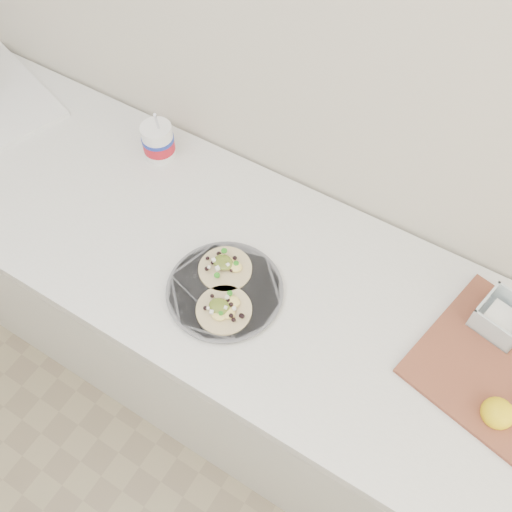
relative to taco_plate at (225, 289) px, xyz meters
The scene contains 3 objects.
counter 0.51m from the taco_plate, 150.96° to the left, with size 2.44×0.66×0.90m.
taco_plate is the anchor object (origin of this frame).
tub 0.52m from the taco_plate, 145.08° to the left, with size 0.09×0.09×0.21m.
Camera 1 is at (0.63, 0.75, 2.13)m, focal length 40.00 mm.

